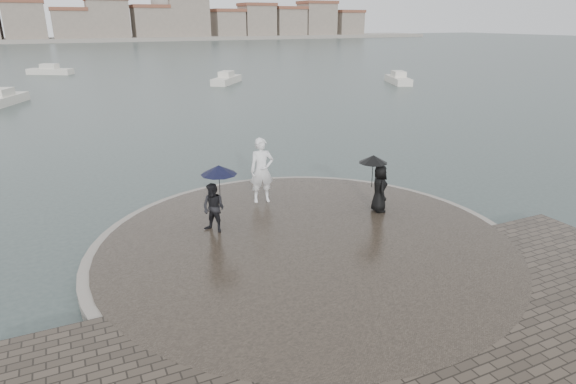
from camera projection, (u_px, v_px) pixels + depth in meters
ground at (376, 313)px, 11.19m from camera, size 400.00×400.00×0.00m
kerb_ring at (307, 247)px, 14.11m from camera, size 12.50×12.50×0.32m
quay_tip at (307, 246)px, 14.10m from camera, size 11.90×11.90×0.36m
statue at (262, 170)px, 16.72m from camera, size 0.93×0.70×2.28m
visitor_left at (215, 195)px, 14.35m from camera, size 1.25×1.11×2.04m
visitor_right at (378, 181)px, 15.88m from camera, size 1.09×1.02×1.95m
far_skyline at (47, 23)px, 143.63m from camera, size 260.00×20.00×37.00m
boats at (175, 81)px, 50.40m from camera, size 40.93×30.92×1.50m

